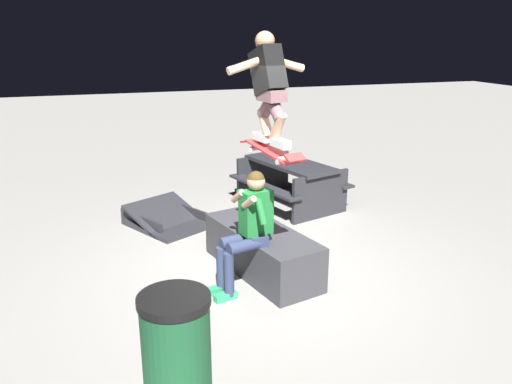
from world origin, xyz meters
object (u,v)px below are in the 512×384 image
kicker_ramp (170,221)px  ledge_box_main (262,250)px  skateboard (271,151)px  skater_airborne (269,83)px  trash_bin (177,355)px  picnic_table_back (290,176)px  person_sitting_on_ledge (247,225)px

kicker_ramp → ledge_box_main: bearing=-156.7°
skateboard → skater_airborne: 0.69m
skateboard → trash_bin: bearing=140.3°
skateboard → skater_airborne: size_ratio=0.93×
skater_airborne → picnic_table_back: (2.71, -1.35, -1.82)m
ledge_box_main → skateboard: size_ratio=1.68×
picnic_table_back → trash_bin: size_ratio=2.03×
skateboard → skater_airborne: (0.06, 0.01, 0.69)m
skateboard → kicker_ramp: skateboard is taller
ledge_box_main → kicker_ramp: ledge_box_main is taller
kicker_ramp → picnic_table_back: (0.32, -2.08, 0.43)m
skater_airborne → trash_bin: size_ratio=1.13×
ledge_box_main → kicker_ramp: bearing=23.3°
person_sitting_on_ledge → picnic_table_back: 3.06m
skateboard → picnic_table_back: 3.27m
ledge_box_main → skater_airborne: bearing=168.6°
kicker_ramp → picnic_table_back: picnic_table_back is taller
skater_airborne → person_sitting_on_ledge: bearing=67.4°
ledge_box_main → skater_airborne: 2.10m
person_sitting_on_ledge → skater_airborne: size_ratio=1.23×
skater_airborne → kicker_ramp: skater_airborne is taller
person_sitting_on_ledge → kicker_ramp: 2.46m
picnic_table_back → skater_airborne: bearing=153.5°
trash_bin → ledge_box_main: bearing=-33.5°
person_sitting_on_ledge → trash_bin: 2.05m
ledge_box_main → picnic_table_back: size_ratio=0.87×
skater_airborne → kicker_ramp: (2.38, 0.73, -2.25)m
person_sitting_on_ledge → skater_airborne: 1.56m
ledge_box_main → kicker_ramp: size_ratio=1.18×
kicker_ramp → skateboard: bearing=-163.1°
ledge_box_main → trash_bin: trash_bin is taller
person_sitting_on_ledge → picnic_table_back: bearing=-30.7°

